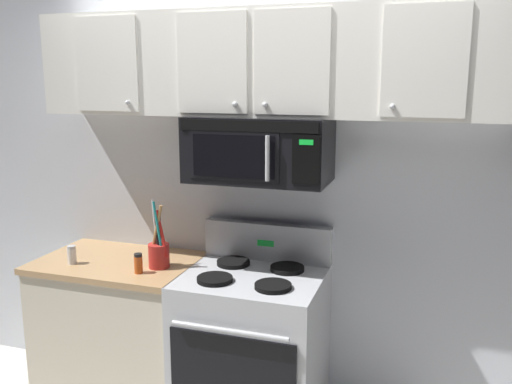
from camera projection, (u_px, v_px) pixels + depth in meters
back_wall at (272, 182)px, 3.22m from camera, size 5.20×0.10×2.70m
stove_range at (252, 349)px, 3.06m from camera, size 0.76×0.69×1.12m
over_range_microwave at (259, 149)px, 2.95m from camera, size 0.76×0.43×0.35m
upper_cabinets at (261, 64)px, 2.88m from camera, size 2.50×0.36×0.55m
counter_segment at (122, 330)px, 3.33m from camera, size 0.93×0.65×0.90m
utensil_crock_red at (159, 252)px, 3.09m from camera, size 0.13×0.12×0.39m
salt_shaker at (72, 255)px, 3.15m from camera, size 0.05×0.05×0.11m
spice_jar at (138, 263)px, 3.00m from camera, size 0.05×0.05×0.11m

